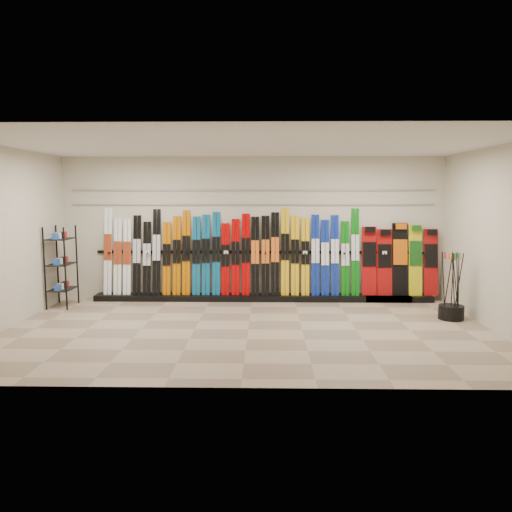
{
  "coord_description": "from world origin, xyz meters",
  "views": [
    {
      "loc": [
        0.29,
        -8.02,
        2.22
      ],
      "look_at": [
        0.11,
        1.0,
        1.1
      ],
      "focal_mm": 35.0,
      "sensor_mm": 36.0,
      "label": 1
    }
  ],
  "objects": [
    {
      "name": "slatwall_rail_0",
      "position": [
        0.0,
        2.48,
        2.0
      ],
      "size": [
        7.6,
        0.02,
        0.03
      ],
      "primitive_type": "cube",
      "color": "gray",
      "rests_on": "back_wall"
    },
    {
      "name": "accessory_rack",
      "position": [
        -3.75,
        1.63,
        0.8
      ],
      "size": [
        0.4,
        0.6,
        1.6
      ],
      "primitive_type": "cube",
      "color": "black",
      "rests_on": "floor"
    },
    {
      "name": "slatwall_rail_1",
      "position": [
        0.0,
        2.48,
        2.3
      ],
      "size": [
        7.6,
        0.02,
        0.03
      ],
      "primitive_type": "cube",
      "color": "gray",
      "rests_on": "back_wall"
    },
    {
      "name": "right_wall",
      "position": [
        4.0,
        0.0,
        1.5
      ],
      "size": [
        0.0,
        5.0,
        5.0
      ],
      "primitive_type": "plane",
      "rotation": [
        1.57,
        0.0,
        -1.57
      ],
      "color": "beige",
      "rests_on": "floor"
    },
    {
      "name": "left_wall",
      "position": [
        -4.0,
        0.0,
        1.5
      ],
      "size": [
        0.0,
        5.0,
        5.0
      ],
      "primitive_type": "plane",
      "rotation": [
        1.57,
        0.0,
        1.57
      ],
      "color": "beige",
      "rests_on": "floor"
    },
    {
      "name": "pole_bin",
      "position": [
        3.6,
        0.76,
        0.12
      ],
      "size": [
        0.44,
        0.44,
        0.25
      ],
      "primitive_type": "cylinder",
      "color": "black",
      "rests_on": "floor"
    },
    {
      "name": "floor",
      "position": [
        0.0,
        0.0,
        0.0
      ],
      "size": [
        8.0,
        8.0,
        0.0
      ],
      "primitive_type": "plane",
      "color": "#88735E",
      "rests_on": "ground"
    },
    {
      "name": "ski_poles",
      "position": [
        3.61,
        0.74,
        0.61
      ],
      "size": [
        0.34,
        0.38,
        1.18
      ],
      "color": "black",
      "rests_on": "pole_bin"
    },
    {
      "name": "skis",
      "position": [
        -0.45,
        2.36,
        0.95
      ],
      "size": [
        5.37,
        0.29,
        1.83
      ],
      "color": "white",
      "rests_on": "ski_rack_base"
    },
    {
      "name": "ceiling",
      "position": [
        0.0,
        0.0,
        3.0
      ],
      "size": [
        8.0,
        8.0,
        0.0
      ],
      "primitive_type": "plane",
      "rotation": [
        3.14,
        0.0,
        0.0
      ],
      "color": "silver",
      "rests_on": "back_wall"
    },
    {
      "name": "snowboards",
      "position": [
        3.08,
        2.35,
        0.83
      ],
      "size": [
        1.58,
        0.23,
        1.5
      ],
      "color": "#990C0C",
      "rests_on": "ski_rack_base"
    },
    {
      "name": "ski_rack_base",
      "position": [
        0.22,
        2.28,
        0.06
      ],
      "size": [
        8.0,
        0.4,
        0.12
      ],
      "primitive_type": "cube",
      "color": "black",
      "rests_on": "floor"
    },
    {
      "name": "back_wall",
      "position": [
        0.0,
        2.5,
        1.5
      ],
      "size": [
        8.0,
        0.0,
        8.0
      ],
      "primitive_type": "plane",
      "rotation": [
        1.57,
        0.0,
        0.0
      ],
      "color": "beige",
      "rests_on": "floor"
    }
  ]
}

